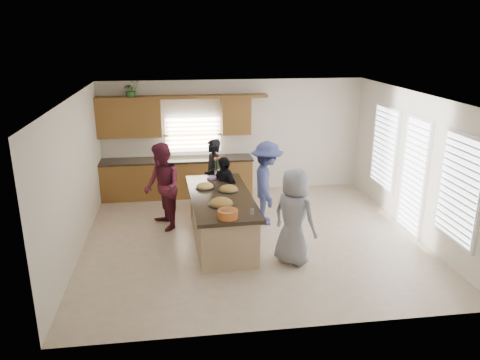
{
  "coord_description": "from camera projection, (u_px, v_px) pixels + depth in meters",
  "views": [
    {
      "loc": [
        -1.39,
        -8.38,
        3.94
      ],
      "look_at": [
        -0.21,
        0.21,
        1.15
      ],
      "focal_mm": 35.0,
      "sensor_mm": 36.0,
      "label": 1
    }
  ],
  "objects": [
    {
      "name": "potted_plant",
      "position": [
        131.0,
        90.0,
        10.84
      ],
      "size": [
        0.48,
        0.45,
        0.42
      ],
      "primitive_type": "imported",
      "rotation": [
        0.0,
        0.0,
        0.42
      ],
      "color": "#3A752F",
      "rests_on": "back_cabinetry"
    },
    {
      "name": "plate_stack",
      "position": [
        212.0,
        178.0,
        9.83
      ],
      "size": [
        0.2,
        0.2,
        0.05
      ],
      "primitive_type": "cylinder",
      "color": "#C399DF",
      "rests_on": "island"
    },
    {
      "name": "flower_vase",
      "position": [
        217.0,
        167.0,
        9.91
      ],
      "size": [
        0.14,
        0.14,
        0.42
      ],
      "color": "silver",
      "rests_on": "island"
    },
    {
      "name": "platter_front",
      "position": [
        221.0,
        203.0,
        8.37
      ],
      "size": [
        0.47,
        0.47,
        0.19
      ],
      "color": "black",
      "rests_on": "island"
    },
    {
      "name": "right_wall_glazing",
      "position": [
        415.0,
        169.0,
        9.17
      ],
      "size": [
        0.06,
        4.0,
        2.25
      ],
      "color": "white",
      "rests_on": "ground"
    },
    {
      "name": "room_shell",
      "position": [
        253.0,
        145.0,
        8.71
      ],
      "size": [
        6.52,
        6.02,
        2.81
      ],
      "color": "silver",
      "rests_on": "ground"
    },
    {
      "name": "woman_left_mid",
      "position": [
        162.0,
        187.0,
        9.49
      ],
      "size": [
        0.93,
        1.05,
        1.8
      ],
      "primitive_type": "imported",
      "rotation": [
        0.0,
        0.0,
        -1.24
      ],
      "color": "#5A1B2D",
      "rests_on": "ground"
    },
    {
      "name": "salad_bowl",
      "position": [
        228.0,
        213.0,
        7.78
      ],
      "size": [
        0.34,
        0.34,
        0.14
      ],
      "color": "orange",
      "rests_on": "island"
    },
    {
      "name": "woman_right_back",
      "position": [
        267.0,
        183.0,
        9.76
      ],
      "size": [
        0.8,
        1.22,
        1.77
      ],
      "primitive_type": "imported",
      "rotation": [
        0.0,
        0.0,
        1.44
      ],
      "color": "navy",
      "rests_on": "ground"
    },
    {
      "name": "clear_cup",
      "position": [
        252.0,
        211.0,
        7.94
      ],
      "size": [
        0.08,
        0.08,
        0.1
      ],
      "primitive_type": "cylinder",
      "color": "white",
      "rests_on": "island"
    },
    {
      "name": "island",
      "position": [
        221.0,
        219.0,
        9.02
      ],
      "size": [
        1.26,
        2.74,
        0.95
      ],
      "rotation": [
        0.0,
        0.0,
        0.04
      ],
      "color": "tan",
      "rests_on": "ground"
    },
    {
      "name": "floor",
      "position": [
        252.0,
        238.0,
        9.3
      ],
      "size": [
        6.5,
        6.5,
        0.0
      ],
      "primitive_type": "plane",
      "color": "beige",
      "rests_on": "ground"
    },
    {
      "name": "woman_right_front",
      "position": [
        294.0,
        217.0,
        8.07
      ],
      "size": [
        0.97,
        1.0,
        1.73
      ],
      "primitive_type": "imported",
      "rotation": [
        0.0,
        0.0,
        2.28
      ],
      "color": "gray",
      "rests_on": "ground"
    },
    {
      "name": "platter_back",
      "position": [
        205.0,
        187.0,
        9.27
      ],
      "size": [
        0.38,
        0.38,
        0.15
      ],
      "color": "black",
      "rests_on": "island"
    },
    {
      "name": "platter_mid",
      "position": [
        228.0,
        189.0,
        9.1
      ],
      "size": [
        0.4,
        0.4,
        0.16
      ],
      "color": "black",
      "rests_on": "island"
    },
    {
      "name": "back_cabinetry",
      "position": [
        175.0,
        160.0,
        11.4
      ],
      "size": [
        4.08,
        0.66,
        2.46
      ],
      "color": "brown",
      "rests_on": "ground"
    },
    {
      "name": "woman_left_back",
      "position": [
        213.0,
        177.0,
        10.35
      ],
      "size": [
        0.5,
        0.67,
        1.68
      ],
      "primitive_type": "imported",
      "rotation": [
        0.0,
        0.0,
        -1.41
      ],
      "color": "black",
      "rests_on": "ground"
    },
    {
      "name": "woman_left_front",
      "position": [
        224.0,
        190.0,
        9.83
      ],
      "size": [
        0.73,
        0.92,
        1.46
      ],
      "primitive_type": "imported",
      "rotation": [
        0.0,
        0.0,
        -1.05
      ],
      "color": "black",
      "rests_on": "ground"
    }
  ]
}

